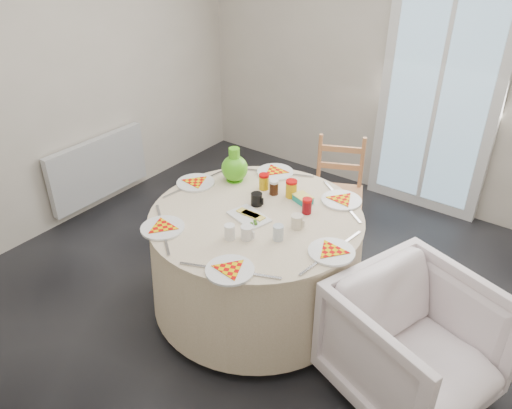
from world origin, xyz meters
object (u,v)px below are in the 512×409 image
Objects in this scene: green_pitcher at (234,162)px; wooden_chair at (337,190)px; radiator at (99,168)px; armchair at (415,340)px; table at (256,259)px.

wooden_chair is at bearing 61.65° from green_pitcher.
armchair is (3.04, -0.32, 0.01)m from radiator.
green_pitcher is at bearing -147.50° from wooden_chair.
table is 5.77× the size of green_pitcher.
wooden_chair reaches higher than armchair.
green_pitcher is (-0.39, 0.28, 0.49)m from table.
green_pitcher is (1.52, 0.04, 0.49)m from radiator.
table is at bearing -31.46° from green_pitcher.
table is at bearing 105.57° from armchair.
wooden_chair is at bearing 20.87° from radiator.
green_pitcher is (-1.51, 0.37, 0.48)m from armchair.
armchair is at bearing -70.52° from wooden_chair.
green_pitcher reaches higher than table.
armchair reaches higher than radiator.
armchair is (1.12, -0.09, 0.02)m from table.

